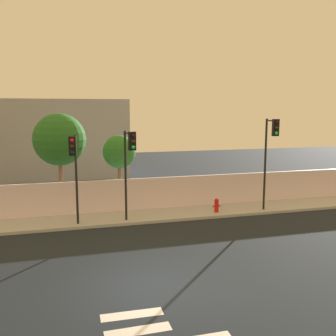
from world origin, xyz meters
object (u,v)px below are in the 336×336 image
at_px(roadside_tree_midleft, 59,140).
at_px(roadside_tree_midright, 119,152).
at_px(fire_hydrant, 217,205).
at_px(traffic_light_left, 129,157).
at_px(traffic_light_center, 270,145).
at_px(traffic_light_right, 74,161).

relative_size(roadside_tree_midleft, roadside_tree_midright, 1.30).
height_order(fire_hydrant, roadside_tree_midleft, roadside_tree_midleft).
xyz_separation_m(traffic_light_left, roadside_tree_midright, (0.10, 4.03, -0.20)).
bearing_deg(fire_hydrant, traffic_light_center, -14.41).
height_order(traffic_light_left, roadside_tree_midright, traffic_light_left).
bearing_deg(roadside_tree_midright, traffic_light_left, -91.41).
relative_size(traffic_light_right, roadside_tree_midright, 1.03).
distance_m(traffic_light_center, traffic_light_right, 10.48).
xyz_separation_m(traffic_light_center, traffic_light_right, (-10.46, -0.03, -0.48)).
height_order(traffic_light_left, roadside_tree_midleft, roadside_tree_midleft).
bearing_deg(fire_hydrant, traffic_light_right, -174.41).
bearing_deg(traffic_light_center, traffic_light_right, -179.84).
distance_m(traffic_light_center, roadside_tree_midright, 8.75).
relative_size(traffic_light_left, traffic_light_right, 1.03).
bearing_deg(traffic_light_right, traffic_light_left, 2.27).
distance_m(traffic_light_right, roadside_tree_midright, 4.97).
distance_m(traffic_light_left, traffic_light_right, 2.66).
relative_size(traffic_light_left, roadside_tree_midleft, 0.82).
distance_m(fire_hydrant, roadside_tree_midleft, 9.65).
distance_m(traffic_light_left, roadside_tree_midright, 4.03).
bearing_deg(traffic_light_left, fire_hydrant, 7.35).
bearing_deg(roadside_tree_midleft, fire_hydrant, -22.13).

